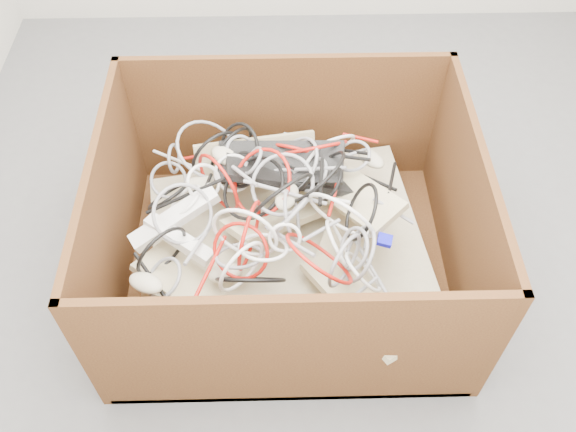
{
  "coord_description": "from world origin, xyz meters",
  "views": [
    {
      "loc": [
        -0.14,
        -1.45,
        1.92
      ],
      "look_at": [
        -0.11,
        -0.14,
        0.3
      ],
      "focal_mm": 38.78,
      "sensor_mm": 36.0,
      "label": 1
    }
  ],
  "objects_px": {
    "power_strip_right": "(179,239)",
    "vga_plug": "(385,240)",
    "cardboard_box": "(284,247)",
    "power_strip_left": "(175,218)"
  },
  "relations": [
    {
      "from": "power_strip_left",
      "to": "power_strip_right",
      "type": "distance_m",
      "value": 0.07
    },
    {
      "from": "cardboard_box",
      "to": "power_strip_left",
      "type": "height_order",
      "value": "cardboard_box"
    },
    {
      "from": "vga_plug",
      "to": "power_strip_left",
      "type": "bearing_deg",
      "value": -175.2
    },
    {
      "from": "cardboard_box",
      "to": "power_strip_right",
      "type": "xyz_separation_m",
      "value": [
        -0.33,
        -0.1,
        0.19
      ]
    },
    {
      "from": "cardboard_box",
      "to": "vga_plug",
      "type": "xyz_separation_m",
      "value": [
        0.32,
        -0.14,
        0.21
      ]
    },
    {
      "from": "power_strip_left",
      "to": "vga_plug",
      "type": "distance_m",
      "value": 0.67
    },
    {
      "from": "cardboard_box",
      "to": "power_strip_right",
      "type": "height_order",
      "value": "cardboard_box"
    },
    {
      "from": "power_strip_left",
      "to": "vga_plug",
      "type": "bearing_deg",
      "value": -38.72
    },
    {
      "from": "power_strip_right",
      "to": "vga_plug",
      "type": "height_order",
      "value": "power_strip_right"
    },
    {
      "from": "power_strip_left",
      "to": "vga_plug",
      "type": "xyz_separation_m",
      "value": [
        0.67,
        -0.1,
        -0.0
      ]
    }
  ]
}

